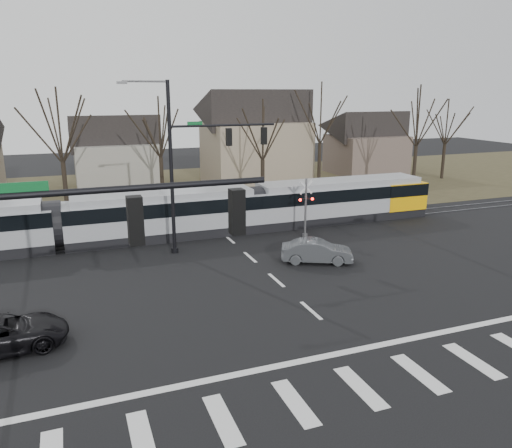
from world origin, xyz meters
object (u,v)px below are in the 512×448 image
object	(u,v)px
tram	(162,213)
sedan	(317,251)
rail_crossing_signal	(306,210)
suv	(0,334)

from	to	relation	value
tram	sedan	distance (m)	11.08
tram	rail_crossing_signal	bearing A→B (deg)	-19.44
rail_crossing_signal	sedan	bearing A→B (deg)	-108.90
rail_crossing_signal	suv	bearing A→B (deg)	-150.82
suv	rail_crossing_signal	xyz separation A→B (m)	(17.64, 9.85, 1.21)
tram	rail_crossing_signal	size ratio (longest dim) A/B	10.29
suv	tram	bearing A→B (deg)	-39.61
rail_crossing_signal	tram	bearing A→B (deg)	160.56
sedan	rail_crossing_signal	size ratio (longest dim) A/B	1.07
sedan	rail_crossing_signal	world-z (taller)	rail_crossing_signal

